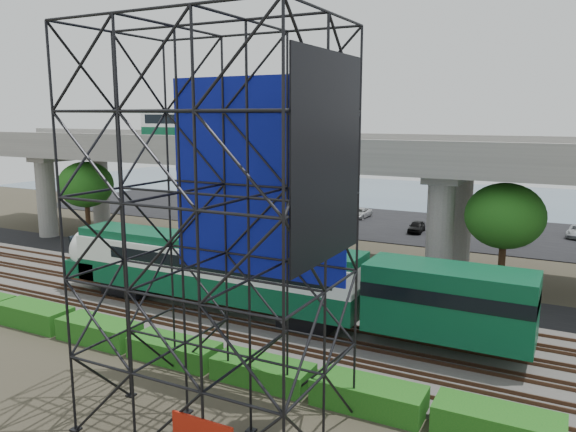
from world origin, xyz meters
The scene contains 13 objects.
ground centered at (0.00, 0.00, 0.00)m, with size 140.00×140.00×0.00m, color #474233.
ballast_bed centered at (0.00, 2.00, 0.10)m, with size 90.00×12.00×0.20m, color slate.
service_road centered at (0.00, 10.50, 0.04)m, with size 90.00×5.00×0.08m, color black.
parking_lot centered at (0.00, 34.00, 0.04)m, with size 90.00×18.00×0.08m, color black.
harbor_water centered at (0.00, 56.00, 0.01)m, with size 140.00×40.00×0.03m, color #465A73.
rail_tracks centered at (0.00, 2.00, 0.28)m, with size 90.00×9.52×0.16m.
commuter_train centered at (0.93, 2.00, 2.88)m, with size 29.30×3.06×4.30m.
overpass centered at (-0.85, 16.00, 8.21)m, with size 80.00×12.00×12.40m.
scaffold_tower centered at (6.13, -7.98, 7.47)m, with size 9.36×6.36×15.00m.
hedge_strip centered at (1.01, -4.30, 0.56)m, with size 34.60×1.80×1.20m.
trees centered at (-4.67, 16.17, 5.57)m, with size 40.94×16.94×7.69m.
suv centered at (-7.76, 11.37, 0.77)m, with size 2.29×4.96×1.38m, color black.
parked_cars centered at (0.99, 33.57, 0.67)m, with size 37.86×9.36×1.24m.
Camera 1 is at (17.87, -24.69, 11.88)m, focal length 35.00 mm.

